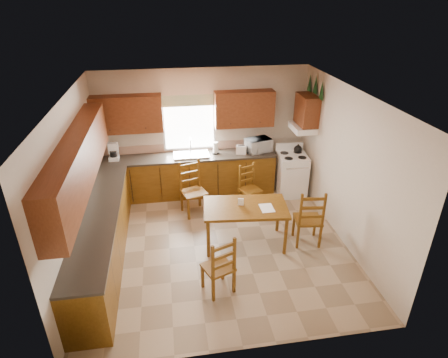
{
  "coord_description": "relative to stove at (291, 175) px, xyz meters",
  "views": [
    {
      "loc": [
        -0.76,
        -5.44,
        4.11
      ],
      "look_at": [
        0.15,
        0.3,
        1.15
      ],
      "focal_mm": 30.0,
      "sensor_mm": 36.0,
      "label": 1
    }
  ],
  "objects": [
    {
      "name": "upper_cab_back_left",
      "position": [
        -3.41,
        0.47,
        1.4
      ],
      "size": [
        1.41,
        0.33,
        0.75
      ],
      "primitive_type": "cube",
      "color": "brown",
      "rests_on": "wall_back"
    },
    {
      "name": "sink_basin",
      "position": [
        -2.16,
        0.33,
        0.49
      ],
      "size": [
        0.75,
        0.45,
        0.04
      ],
      "primitive_type": "cube",
      "color": "silver",
      "rests_on": "counter_back"
    },
    {
      "name": "pine_decal_b",
      "position": [
        0.35,
        0.03,
        1.97
      ],
      "size": [
        0.22,
        0.22,
        0.36
      ],
      "primitive_type": "cone",
      "color": "#16401A",
      "rests_on": "wall_right"
    },
    {
      "name": "upper_cab_stove",
      "position": [
        0.22,
        0.03,
        1.45
      ],
      "size": [
        0.33,
        0.62,
        0.62
      ],
      "primitive_type": "cube",
      "color": "brown",
      "rests_on": "wall_right"
    },
    {
      "name": "pine_decal_a",
      "position": [
        0.35,
        -0.29,
        1.93
      ],
      "size": [
        0.22,
        0.22,
        0.36
      ],
      "primitive_type": "cone",
      "color": "#16401A",
      "rests_on": "wall_right"
    },
    {
      "name": "table_card",
      "position": [
        -1.47,
        -1.61,
        0.38
      ],
      "size": [
        0.1,
        0.05,
        0.13
      ],
      "primitive_type": "cube",
      "rotation": [
        0.0,
        0.0,
        -0.27
      ],
      "color": "white",
      "rests_on": "dining_table"
    },
    {
      "name": "chair_near_left",
      "position": [
        -2.03,
        -2.75,
        0.04
      ],
      "size": [
        0.53,
        0.52,
        0.99
      ],
      "primitive_type": "cube",
      "rotation": [
        0.0,
        0.0,
        3.52
      ],
      "color": "brown",
      "rests_on": "floor"
    },
    {
      "name": "counter_back",
      "position": [
        -2.24,
        0.33,
        0.45
      ],
      "size": [
        3.75,
        0.63,
        0.04
      ],
      "primitive_type": "cube",
      "color": "#342D26",
      "rests_on": "lower_cab_back"
    },
    {
      "name": "table_paper",
      "position": [
        -1.05,
        -1.77,
        0.32
      ],
      "size": [
        0.23,
        0.3,
        0.0
      ],
      "primitive_type": "cube",
      "rotation": [
        0.0,
        0.0,
        0.0
      ],
      "color": "white",
      "rests_on": "dining_table"
    },
    {
      "name": "chair_near_right",
      "position": [
        -0.29,
        -1.79,
        0.09
      ],
      "size": [
        0.5,
        0.49,
        1.08
      ],
      "primitive_type": "cube",
      "rotation": [
        0.0,
        0.0,
        3.02
      ],
      "color": "brown",
      "rests_on": "floor"
    },
    {
      "name": "dining_table",
      "position": [
        -1.39,
        -1.66,
        -0.07
      ],
      "size": [
        1.51,
        0.96,
        0.77
      ],
      "primitive_type": "cube",
      "rotation": [
        0.0,
        0.0,
        -0.1
      ],
      "color": "brown",
      "rests_on": "floor"
    },
    {
      "name": "lower_cab_back",
      "position": [
        -2.24,
        0.33,
        -0.01
      ],
      "size": [
        3.75,
        0.6,
        0.88
      ],
      "primitive_type": "cube",
      "color": "brown",
      "rests_on": "floor"
    },
    {
      "name": "microwave",
      "position": [
        -0.69,
        0.33,
        0.62
      ],
      "size": [
        0.57,
        0.48,
        0.29
      ],
      "primitive_type": "imported",
      "rotation": [
        0.0,
        0.0,
        0.3
      ],
      "color": "white",
      "rests_on": "counter_back"
    },
    {
      "name": "wall_right",
      "position": [
        0.39,
        -1.62,
        0.9
      ],
      "size": [
        4.5,
        4.5,
        0.0
      ],
      "primitive_type": "plane",
      "color": "beige",
      "rests_on": "floor"
    },
    {
      "name": "paper_towel",
      "position": [
        -1.63,
        0.37,
        0.6
      ],
      "size": [
        0.14,
        0.14,
        0.26
      ],
      "primitive_type": "cylinder",
      "rotation": [
        0.0,
        0.0,
        0.27
      ],
      "color": "white",
      "rests_on": "counter_back"
    },
    {
      "name": "backsplash",
      "position": [
        -2.24,
        0.62,
        0.56
      ],
      "size": [
        3.75,
        0.01,
        0.18
      ],
      "primitive_type": "cube",
      "color": "#A07A63",
      "rests_on": "counter_back"
    },
    {
      "name": "chair_far_right",
      "position": [
        -1.02,
        -0.43,
        0.01
      ],
      "size": [
        0.49,
        0.48,
        0.92
      ],
      "primitive_type": "cube",
      "rotation": [
        0.0,
        0.0,
        0.35
      ],
      "color": "brown",
      "rests_on": "floor"
    },
    {
      "name": "counter_left",
      "position": [
        -3.81,
        -1.77,
        0.45
      ],
      "size": [
        0.63,
        3.6,
        0.04
      ],
      "primitive_type": "cube",
      "color": "#342D26",
      "rests_on": "lower_cab_left"
    },
    {
      "name": "ceiling",
      "position": [
        -1.86,
        -1.62,
        2.25
      ],
      "size": [
        4.5,
        4.5,
        0.0
      ],
      "primitive_type": "plane",
      "color": "#9C5C36",
      "rests_on": "floor"
    },
    {
      "name": "stove",
      "position": [
        0.0,
        0.0,
        0.0
      ],
      "size": [
        0.65,
        0.67,
        0.9
      ],
      "primitive_type": "cube",
      "rotation": [
        0.0,
        0.0,
        -0.07
      ],
      "color": "white",
      "rests_on": "floor"
    },
    {
      "name": "floor",
      "position": [
        -1.86,
        -1.62,
        -0.45
      ],
      "size": [
        4.5,
        4.5,
        0.0
      ],
      "primitive_type": "plane",
      "color": "#9E8565",
      "rests_on": "ground"
    },
    {
      "name": "range_hood",
      "position": [
        0.17,
        0.03,
        1.07
      ],
      "size": [
        0.44,
        0.62,
        0.12
      ],
      "primitive_type": "cube",
      "color": "white",
      "rests_on": "wall_right"
    },
    {
      "name": "wall_left",
      "position": [
        -4.11,
        -1.62,
        0.9
      ],
      "size": [
        4.5,
        4.5,
        0.0
      ],
      "primitive_type": "plane",
      "color": "beige",
      "rests_on": "floor"
    },
    {
      "name": "upper_cab_back_right",
      "position": [
        -1.0,
        0.47,
        1.4
      ],
      "size": [
        1.25,
        0.33,
        0.75
      ],
      "primitive_type": "cube",
      "color": "brown",
      "rests_on": "wall_back"
    },
    {
      "name": "toaster",
      "position": [
        -1.08,
        0.27,
        0.56
      ],
      "size": [
        0.25,
        0.19,
        0.18
      ],
      "primitive_type": "cube",
      "rotation": [
        0.0,
        0.0,
        -0.27
      ],
      "color": "white",
      "rests_on": "counter_back"
    },
    {
      "name": "window_valance",
      "position": [
        -2.16,
        0.57,
        1.6
      ],
      "size": [
        1.19,
        0.01,
        0.24
      ],
      "primitive_type": "cube",
      "color": "#507842",
      "rests_on": "wall_back"
    },
    {
      "name": "chair_far_left",
      "position": [
        -2.2,
        -0.49,
        0.09
      ],
      "size": [
        0.57,
        0.55,
        1.09
      ],
      "primitive_type": "cube",
      "rotation": [
        0.0,
        0.0,
        0.31
      ],
      "color": "brown",
      "rests_on": "floor"
    },
    {
      "name": "upper_cab_left",
      "position": [
        -3.95,
        -1.77,
        1.4
      ],
      "size": [
        0.33,
        3.6,
        0.75
      ],
      "primitive_type": "cube",
      "color": "brown",
      "rests_on": "wall_left"
    },
    {
      "name": "lower_cab_left",
      "position": [
        -3.81,
        -1.77,
        -0.01
      ],
      "size": [
        0.6,
        3.6,
        0.88
      ],
      "primitive_type": "cube",
      "color": "brown",
      "rests_on": "floor"
    },
    {
      "name": "wall_back",
      "position": [
        -1.86,
        0.63,
        0.9
      ],
      "size": [
        4.5,
        4.5,
        0.0
      ],
      "primitive_type": "plane",
      "color": "beige",
      "rests_on": "floor"
    },
    {
      "name": "wall_front",
      "position": [
        -1.86,
        -3.87,
        0.9
      ],
      "size": [
        4.5,
        4.5,
        0.0
      ],
      "primitive_type": "plane",
      "color": "beige",
      "rests_on": "floor"
    },
    {
      "name": "window_pane",
      "position": [
        -2.16,
        0.6,
        1.1
      ],
      "size": [
        1.05,
        0.01,
        1.1
      ],
      "primitive_type": "cube",
      "color": "white",
      "rests_on": "wall_back"
    },
    {
      "name": "coffeemaker",
      "position": [
        -3.77,
        0.38,
        0.64
      ],
      "size": [
        0.21,
        0.25,
        0.34
      ],
      "primitive_type": "cube",
      "rotation": [
        0.0,
        0.0,
        -0.03
      ],
      "color": "white",
      "rests_on": "counter_back"
    },
    {
      "name": "window_frame",
      "position": [
        -2.16,
        0.6,
        1.1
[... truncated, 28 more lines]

